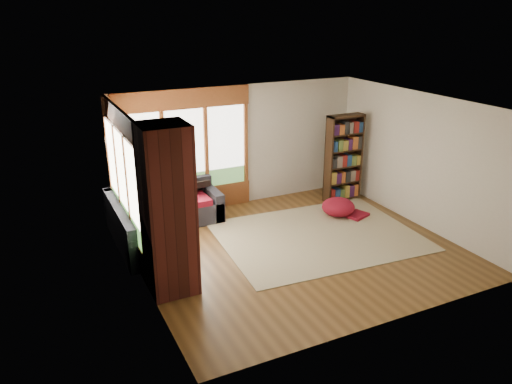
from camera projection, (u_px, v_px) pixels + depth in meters
name	position (u px, v px, depth m)	size (l,w,h in m)	color
floor	(296.00, 248.00, 9.01)	(5.50, 5.50, 0.00)	#543617
ceiling	(300.00, 105.00, 8.10)	(5.50, 5.50, 0.00)	white
wall_back	(239.00, 146.00, 10.66)	(5.50, 0.04, 2.60)	silver
wall_front	(395.00, 238.00, 6.45)	(5.50, 0.04, 2.60)	silver
wall_left	(138.00, 207.00, 7.44)	(0.04, 5.00, 2.60)	silver
wall_right	(420.00, 160.00, 9.67)	(0.04, 5.00, 2.60)	silver
windows_back	(186.00, 151.00, 10.13)	(2.82, 0.10, 1.90)	brown
windows_left	(123.00, 180.00, 8.44)	(0.10, 2.62, 1.90)	brown
roller_blind	(113.00, 145.00, 9.02)	(0.03, 0.72, 0.90)	#718659
brick_chimney	(168.00, 211.00, 7.28)	(0.70, 0.70, 2.60)	#471914
sectional_sofa	(163.00, 218.00, 9.54)	(2.20, 2.20, 0.80)	#26252C
area_rug	(318.00, 236.00, 9.49)	(3.66, 2.80, 0.01)	beige
bookshelf	(344.00, 158.00, 10.94)	(0.83, 0.28, 1.94)	#331F11
pouf	(338.00, 206.00, 10.37)	(0.68, 0.68, 0.37)	maroon
dog_tan	(173.00, 189.00, 9.59)	(1.07, 0.91, 0.52)	brown
dog_brindle	(160.00, 213.00, 8.67)	(0.45, 0.73, 0.40)	#37221C
throw_pillows	(165.00, 193.00, 9.46)	(1.98, 1.68, 0.45)	black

